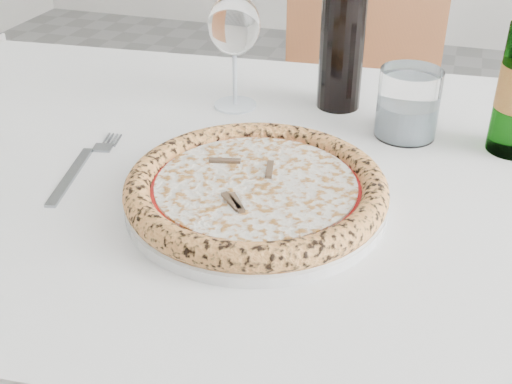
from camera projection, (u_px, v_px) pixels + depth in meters
dining_table at (277, 224)px, 0.91m from camera, size 1.48×0.95×0.76m
chair_far at (364, 98)px, 1.64m from camera, size 0.50×0.50×0.93m
plate at (256, 200)px, 0.78m from camera, size 0.32×0.32×0.02m
pizza at (256, 187)px, 0.77m from camera, size 0.32×0.32×0.03m
fork at (81, 167)px, 0.86m from camera, size 0.05×0.22×0.00m
wine_glass at (234, 28)px, 0.98m from camera, size 0.08×0.08×0.18m
tumbler at (408, 108)px, 0.93m from camera, size 0.09×0.09×0.10m
wine_bottle at (343, 33)px, 0.98m from camera, size 0.07×0.07×0.28m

